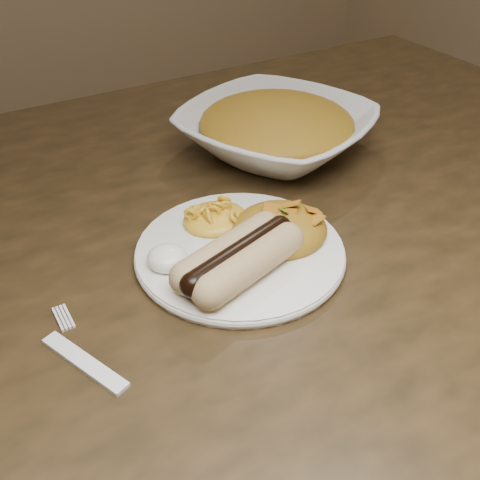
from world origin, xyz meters
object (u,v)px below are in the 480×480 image
table (151,301)px  serving_bowl (276,132)px  plate (240,252)px  fork (84,362)px

table → serving_bowl: size_ratio=6.18×
table → serving_bowl: 0.30m
plate → fork: plate is taller
plate → serving_bowl: serving_bowl is taller
fork → serving_bowl: bearing=12.3°
plate → fork: 0.21m
fork → serving_bowl: 0.44m
table → serving_bowl: bearing=22.8°
plate → serving_bowl: size_ratio=0.88×
plate → table: bearing=134.8°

